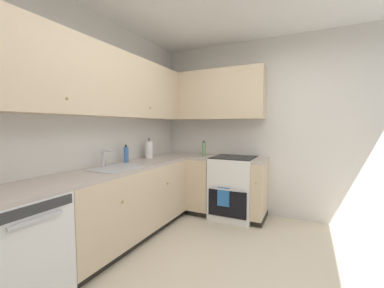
% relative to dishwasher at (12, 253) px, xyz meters
% --- Properties ---
extents(wall_back, '(4.02, 0.05, 2.65)m').
position_rel_dishwasher_xyz_m(wall_back, '(0.84, 0.33, 0.90)').
color(wall_back, silver).
rests_on(wall_back, ground_plane).
extents(wall_right, '(0.05, 3.69, 2.65)m').
position_rel_dishwasher_xyz_m(wall_right, '(2.83, -1.50, 0.90)').
color(wall_right, silver).
rests_on(wall_right, ground_plane).
extents(dishwasher, '(0.60, 0.63, 0.86)m').
position_rel_dishwasher_xyz_m(dishwasher, '(0.00, 0.00, 0.00)').
color(dishwasher, white).
rests_on(dishwasher, ground_plane).
extents(lower_cabinets_back, '(1.90, 0.62, 0.86)m').
position_rel_dishwasher_xyz_m(lower_cabinets_back, '(1.25, 0.00, 0.00)').
color(lower_cabinets_back, beige).
rests_on(lower_cabinets_back, ground_plane).
extents(countertop_back, '(3.10, 0.60, 0.03)m').
position_rel_dishwasher_xyz_m(countertop_back, '(1.25, 0.00, 0.45)').
color(countertop_back, '#B7A89E').
rests_on(countertop_back, lower_cabinets_back).
extents(lower_cabinets_right, '(0.62, 1.11, 0.86)m').
position_rel_dishwasher_xyz_m(lower_cabinets_right, '(2.51, -0.74, 0.00)').
color(lower_cabinets_right, beige).
rests_on(lower_cabinets_right, ground_plane).
extents(countertop_right, '(0.60, 1.11, 0.03)m').
position_rel_dishwasher_xyz_m(countertop_right, '(2.50, -0.74, 0.45)').
color(countertop_right, '#B7A89E').
rests_on(countertop_right, lower_cabinets_right).
extents(oven_range, '(0.68, 0.62, 1.04)m').
position_rel_dishwasher_xyz_m(oven_range, '(2.52, -0.95, 0.02)').
color(oven_range, white).
rests_on(oven_range, ground_plane).
extents(upper_cabinets_back, '(2.78, 0.34, 0.75)m').
position_rel_dishwasher_xyz_m(upper_cabinets_back, '(1.09, 0.14, 1.41)').
color(upper_cabinets_back, beige).
extents(upper_cabinets_right, '(0.32, 1.65, 0.75)m').
position_rel_dishwasher_xyz_m(upper_cabinets_right, '(2.64, -0.53, 1.41)').
color(upper_cabinets_right, beige).
extents(sink, '(0.59, 0.40, 0.10)m').
position_rel_dishwasher_xyz_m(sink, '(1.08, -0.03, 0.42)').
color(sink, '#B7B7BC').
rests_on(sink, countertop_back).
extents(faucet, '(0.07, 0.16, 0.19)m').
position_rel_dishwasher_xyz_m(faucet, '(1.09, 0.18, 0.58)').
color(faucet, silver).
rests_on(faucet, countertop_back).
extents(soap_bottle, '(0.06, 0.06, 0.23)m').
position_rel_dishwasher_xyz_m(soap_bottle, '(1.46, 0.18, 0.57)').
color(soap_bottle, '#3F72BF').
rests_on(soap_bottle, countertop_back).
extents(paper_towel_roll, '(0.11, 0.11, 0.31)m').
position_rel_dishwasher_xyz_m(paper_towel_roll, '(1.93, 0.16, 0.59)').
color(paper_towel_roll, white).
rests_on(paper_towel_roll, countertop_back).
extents(oil_bottle, '(0.06, 0.06, 0.24)m').
position_rel_dishwasher_xyz_m(oil_bottle, '(2.50, -0.46, 0.57)').
color(oil_bottle, '#729E66').
rests_on(oil_bottle, countertop_right).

